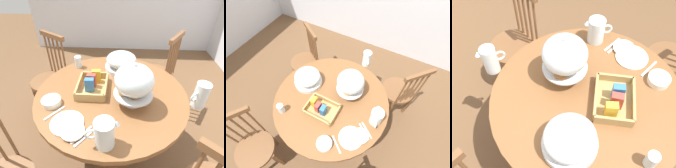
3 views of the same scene
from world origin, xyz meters
The scene contains 17 objects.
ground_plane centered at (0.00, 0.00, 0.00)m, with size 10.00×10.00×0.00m, color brown.
dining_table centered at (0.01, -0.05, 0.53)m, with size 1.20×1.20×0.74m.
windsor_chair_near_window centered at (-0.72, 0.47, 0.45)m, with size 0.46×0.46×0.97m.
windsor_chair_by_cabinet centered at (-0.50, -0.79, 0.45)m, with size 0.46×0.46×0.97m.
windsor_chair_far_side centered at (0.63, 0.61, 0.45)m, with size 0.47×0.47×0.97m.
pastry_stand_with_dome centered at (0.15, 0.12, 0.94)m, with size 0.28×0.28×0.34m.
fruit_platter_covered centered at (-0.32, 0.02, 0.83)m, with size 0.30×0.30×0.18m.
orange_juice_pitcher centered at (0.50, -0.05, 0.82)m, with size 0.12×0.20×0.18m.
milk_pitcher centered at (0.14, 0.59, 0.83)m, with size 0.11×0.16×0.19m.
cereal_basket centered at (-0.02, -0.20, 0.78)m, with size 0.32×0.24×0.12m.
china_plate_large centered at (0.37, -0.31, 0.75)m, with size 0.22×0.22×0.01m, color white.
china_plate_small centered at (0.44, -0.26, 0.76)m, with size 0.15×0.15×0.01m, color white.
cereal_bowl centered at (0.19, -0.48, 0.76)m, with size 0.14×0.14×0.04m, color white.
drinking_glass centered at (-0.35, -0.39, 0.80)m, with size 0.06×0.06×0.11m, color silver.
table_knife centered at (0.45, -0.20, 0.74)m, with size 0.17×0.01×0.01m, color silver.
dinner_fork centered at (0.47, -0.18, 0.74)m, with size 0.17×0.01×0.01m, color silver.
soup_spoon centered at (0.28, -0.42, 0.74)m, with size 0.17×0.01×0.01m, color silver.
Camera 2 is at (0.49, -0.79, 2.26)m, focal length 26.79 mm.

